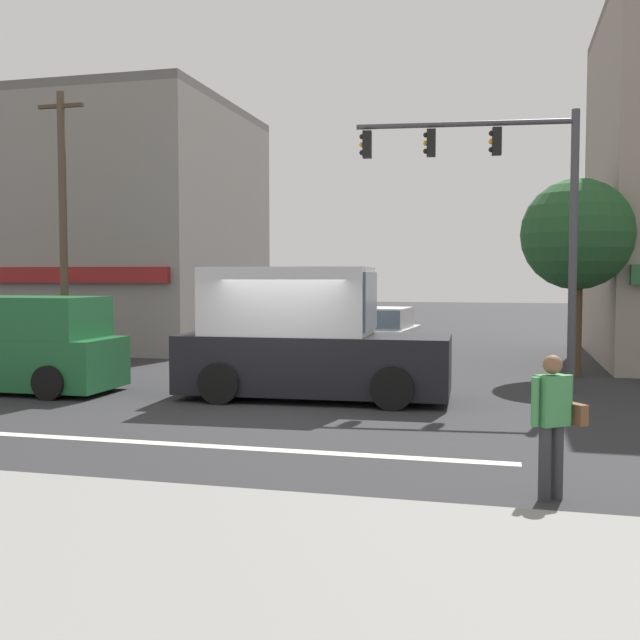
# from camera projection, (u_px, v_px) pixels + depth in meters

# --- Properties ---
(ground_plane) EXTENTS (120.00, 120.00, 0.00)m
(ground_plane) POSITION_uv_depth(u_px,v_px,m) (281.00, 407.00, 14.65)
(ground_plane) COLOR #2B2B2D
(lane_marking_stripe) EXTENTS (9.00, 0.24, 0.01)m
(lane_marking_stripe) POSITION_uv_depth(u_px,v_px,m) (212.00, 446.00, 11.26)
(lane_marking_stripe) COLOR silver
(lane_marking_stripe) RESTS_ON ground
(building_left_block) EXTENTS (12.21, 9.20, 8.84)m
(building_left_block) POSITION_uv_depth(u_px,v_px,m) (82.00, 228.00, 28.62)
(building_left_block) COLOR gray
(building_left_block) RESTS_ON ground
(street_tree) EXTENTS (2.83, 2.83, 5.04)m
(street_tree) POSITION_uv_depth(u_px,v_px,m) (577.00, 235.00, 19.01)
(street_tree) COLOR #4C3823
(street_tree) RESTS_ON ground
(utility_pole_near_left) EXTENTS (1.40, 0.22, 7.76)m
(utility_pole_near_left) POSITION_uv_depth(u_px,v_px,m) (63.00, 225.00, 21.27)
(utility_pole_near_left) COLOR brown
(utility_pole_near_left) RESTS_ON ground
(traffic_light_mast) EXTENTS (4.87, 0.68, 6.20)m
(traffic_light_mast) POSITION_uv_depth(u_px,v_px,m) (513.00, 198.00, 16.59)
(traffic_light_mast) COLOR #47474C
(traffic_light_mast) RESTS_ON ground
(box_truck_crossing_center) EXTENTS (5.68, 2.43, 2.75)m
(box_truck_crossing_center) POSITION_uv_depth(u_px,v_px,m) (304.00, 339.00, 15.59)
(box_truck_crossing_center) COLOR black
(box_truck_crossing_center) RESTS_ON ground
(sedan_crossing_leftbound) EXTENTS (2.08, 4.20, 1.58)m
(sedan_crossing_leftbound) POSITION_uv_depth(u_px,v_px,m) (383.00, 336.00, 23.31)
(sedan_crossing_leftbound) COLOR silver
(sedan_crossing_leftbound) RESTS_ON ground
(van_waiting_far) EXTENTS (4.60, 2.05, 2.11)m
(van_waiting_far) POSITION_uv_depth(u_px,v_px,m) (20.00, 346.00, 16.62)
(van_waiting_far) COLOR #1E6033
(van_waiting_far) RESTS_ON ground
(pedestrian_foreground_with_bag) EXTENTS (0.65, 0.51, 1.67)m
(pedestrian_foreground_with_bag) POSITION_uv_depth(u_px,v_px,m) (554.00, 417.00, 8.54)
(pedestrian_foreground_with_bag) COLOR #333338
(pedestrian_foreground_with_bag) RESTS_ON ground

